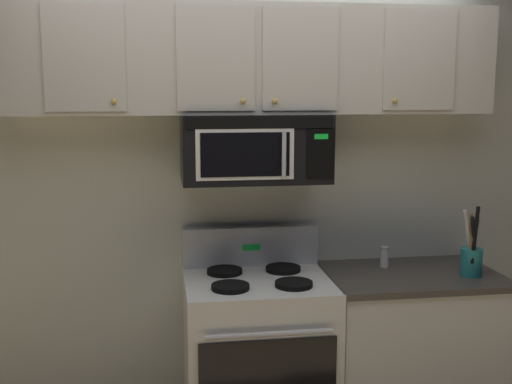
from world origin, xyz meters
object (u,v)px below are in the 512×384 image
Objects in this scene: over_range_microwave at (255,148)px; utensil_crock_teal at (471,257)px; stove_range at (258,358)px; salt_shaker at (384,257)px.

utensil_crock_teal is at bearing -10.98° from over_range_microwave.
over_range_microwave is 1.28m from utensil_crock_teal.
stove_range reaches higher than salt_shaker.
over_range_microwave is 6.63× the size of salt_shaker.
utensil_crock_teal is at bearing -5.18° from stove_range.
utensil_crock_teal is 3.28× the size of salt_shaker.
salt_shaker is at bearing 149.23° from utensil_crock_teal.
utensil_crock_teal is (1.13, -0.22, -0.57)m from over_range_microwave.
over_range_microwave is at bearing -178.79° from salt_shaker.
over_range_microwave is 0.96m from salt_shaker.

